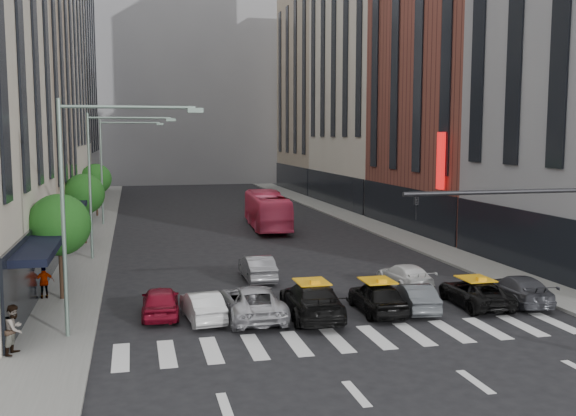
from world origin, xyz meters
TOP-DOWN VIEW (x-y plane):
  - ground at (0.00, 0.00)m, footprint 160.00×160.00m
  - sidewalk_left at (-11.50, 30.00)m, footprint 3.00×96.00m
  - sidewalk_right at (11.50, 30.00)m, footprint 3.00×96.00m
  - building_left_b at (-17.00, 28.00)m, footprint 8.00×16.00m
  - building_left_c at (-17.00, 46.00)m, footprint 8.00×20.00m
  - building_left_d at (-17.00, 65.00)m, footprint 8.00×18.00m
  - building_right_b at (17.00, 27.00)m, footprint 8.00×18.00m
  - building_right_c at (17.00, 46.00)m, footprint 8.00×20.00m
  - building_right_d at (17.00, 65.00)m, footprint 8.00×18.00m
  - building_far at (0.00, 85.00)m, footprint 30.00×10.00m
  - tree_near at (-11.80, 10.00)m, footprint 2.88×2.88m
  - tree_mid at (-11.80, 26.00)m, footprint 2.88×2.88m
  - tree_far at (-11.80, 42.00)m, footprint 2.88×2.88m
  - streetlamp_near at (-10.04, 4.00)m, footprint 5.38×0.25m
  - streetlamp_mid at (-10.04, 20.00)m, footprint 5.38×0.25m
  - streetlamp_far at (-10.04, 36.00)m, footprint 5.38×0.25m
  - liberty_sign at (12.60, 20.00)m, footprint 0.30×0.70m
  - car_red at (-7.40, 6.39)m, footprint 1.75×3.98m
  - car_white_front at (-5.70, 5.37)m, footprint 1.72×3.93m
  - car_silver at (-3.61, 5.22)m, footprint 2.36×5.12m
  - taxi_left at (-1.10, 4.70)m, footprint 2.50×5.44m
  - taxi_center at (1.90, 4.70)m, footprint 1.83×4.26m
  - car_grey_mid at (3.65, 4.68)m, footprint 1.78×3.91m
  - taxi_right at (6.70, 4.75)m, footprint 2.27×4.57m
  - car_grey_curb at (8.90, 4.71)m, footprint 2.36×4.70m
  - car_row2_left at (-2.02, 12.25)m, footprint 1.47×4.19m
  - car_row2_right at (5.03, 8.80)m, footprint 1.81×4.25m
  - bus at (2.42, 30.89)m, footprint 3.29×11.15m
  - pedestrian_near at (-12.60, 2.32)m, footprint 0.89×1.02m
  - pedestrian_far at (-12.60, 10.27)m, footprint 0.97×0.60m

SIDE VIEW (x-z plane):
  - ground at x=0.00m, z-range 0.00..0.00m
  - sidewalk_left at x=-11.50m, z-range 0.00..0.15m
  - sidewalk_right at x=11.50m, z-range 0.00..0.15m
  - car_row2_right at x=5.03m, z-range 0.00..1.22m
  - taxi_right at x=6.70m, z-range 0.00..1.24m
  - car_grey_mid at x=3.65m, z-range 0.00..1.24m
  - car_white_front at x=-5.70m, z-range 0.00..1.26m
  - car_grey_curb at x=8.90m, z-range 0.00..1.31m
  - car_red at x=-7.40m, z-range 0.00..1.33m
  - car_row2_left at x=-2.02m, z-range 0.00..1.38m
  - car_silver at x=-3.61m, z-range 0.00..1.42m
  - taxi_center at x=1.90m, z-range 0.00..1.43m
  - taxi_left at x=-1.10m, z-range 0.00..1.54m
  - pedestrian_far at x=-12.60m, z-range 0.15..1.69m
  - pedestrian_near at x=-12.60m, z-range 0.15..1.92m
  - bus at x=2.42m, z-range 0.00..3.06m
  - tree_near at x=-11.80m, z-range 1.18..6.13m
  - tree_mid at x=-11.80m, z-range 1.18..6.13m
  - tree_far at x=-11.80m, z-range 1.18..6.13m
  - streetlamp_near at x=-10.04m, z-range 1.40..10.40m
  - streetlamp_mid at x=-10.04m, z-range 1.40..10.40m
  - streetlamp_far at x=-10.04m, z-range 1.40..10.40m
  - liberty_sign at x=12.60m, z-range 4.00..8.00m
  - building_left_b at x=-17.00m, z-range 0.00..24.00m
  - building_right_b at x=17.00m, z-range 0.00..26.00m
  - building_right_d at x=17.00m, z-range 0.00..28.00m
  - building_left_d at x=-17.00m, z-range 0.00..30.00m
  - building_left_c at x=-17.00m, z-range 0.00..36.00m
  - building_far at x=0.00m, z-range 0.00..36.00m
  - building_right_c at x=17.00m, z-range 0.00..40.00m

